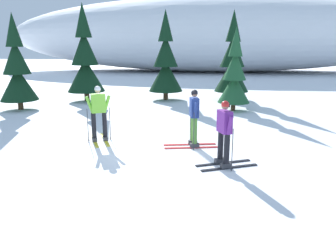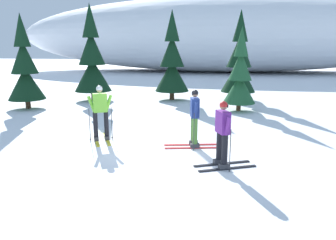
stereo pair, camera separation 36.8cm
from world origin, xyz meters
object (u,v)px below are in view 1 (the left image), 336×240
at_px(pine_tree_far_left, 17,70).
at_px(pine_tree_center_left, 85,61).
at_px(skier_navy_jacket, 194,117).
at_px(pine_tree_center_right, 234,76).
at_px(skier_lime_jacket, 99,112).
at_px(pine_tree_far_right, 232,63).
at_px(pine_tree_center, 166,63).
at_px(skier_purple_jacket, 224,132).

relative_size(pine_tree_far_left, pine_tree_center_left, 0.86).
relative_size(skier_navy_jacket, pine_tree_center_right, 0.46).
bearing_deg(pine_tree_far_left, pine_tree_center_left, 51.11).
distance_m(skier_lime_jacket, pine_tree_far_right, 10.34).
bearing_deg(skier_lime_jacket, pine_tree_center_right, 50.70).
bearing_deg(pine_tree_far_left, pine_tree_far_right, 21.54).
height_order(skier_lime_jacket, pine_tree_center, pine_tree_center).
relative_size(skier_purple_jacket, pine_tree_center, 0.35).
bearing_deg(pine_tree_far_left, pine_tree_center, 29.44).
distance_m(skier_navy_jacket, pine_tree_far_left, 10.20).
xyz_separation_m(skier_purple_jacket, pine_tree_far_right, (0.91, 10.87, 1.18)).
bearing_deg(skier_navy_jacket, pine_tree_center, 102.77).
distance_m(skier_purple_jacket, pine_tree_far_left, 11.80).
xyz_separation_m(pine_tree_center_left, pine_tree_far_right, (8.23, 1.27, -0.14)).
distance_m(pine_tree_far_left, pine_tree_center_left, 3.75).
height_order(pine_tree_far_left, pine_tree_center_right, pine_tree_far_left).
xyz_separation_m(skier_lime_jacket, pine_tree_center_left, (-3.34, 7.77, 1.26)).
relative_size(pine_tree_center, pine_tree_center_right, 1.28).
height_order(skier_purple_jacket, pine_tree_center, pine_tree_center).
xyz_separation_m(skier_purple_jacket, pine_tree_center, (-2.88, 10.53, 1.19)).
xyz_separation_m(skier_lime_jacket, pine_tree_far_left, (-5.69, 4.87, 0.95)).
distance_m(pine_tree_center_left, pine_tree_center_right, 8.38).
relative_size(pine_tree_center, pine_tree_far_right, 1.01).
height_order(pine_tree_far_left, pine_tree_far_right, pine_tree_far_right).
distance_m(pine_tree_center_left, pine_tree_far_right, 8.33).
xyz_separation_m(skier_lime_jacket, pine_tree_far_right, (4.89, 9.04, 1.12)).
distance_m(pine_tree_center_right, pine_tree_far_right, 3.22).
height_order(skier_lime_jacket, pine_tree_far_right, pine_tree_far_right).
bearing_deg(pine_tree_center, skier_navy_jacket, -77.23).
distance_m(pine_tree_far_left, pine_tree_far_right, 11.37).
xyz_separation_m(pine_tree_center_right, pine_tree_far_right, (0.09, 3.18, 0.45)).
bearing_deg(pine_tree_center_left, pine_tree_far_right, 8.77).
distance_m(pine_tree_center_left, pine_tree_center, 4.55).
distance_m(skier_purple_jacket, pine_tree_center, 10.98).
relative_size(skier_navy_jacket, skier_lime_jacket, 0.98).
height_order(skier_purple_jacket, pine_tree_far_left, pine_tree_far_left).
relative_size(skier_purple_jacket, pine_tree_far_right, 0.35).
distance_m(skier_purple_jacket, pine_tree_center_left, 12.15).
height_order(skier_navy_jacket, skier_lime_jacket, skier_lime_jacket).
relative_size(skier_purple_jacket, pine_tree_center_left, 0.33).
bearing_deg(pine_tree_center, pine_tree_center_right, -37.60).
bearing_deg(skier_lime_jacket, pine_tree_far_right, 61.60).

